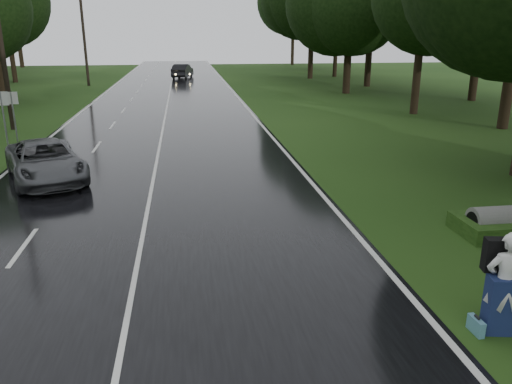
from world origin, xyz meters
TOP-DOWN VIEW (x-y plane):
  - ground at (0.00, 0.00)m, footprint 160.00×160.00m
  - road at (0.00, 20.00)m, footprint 12.00×140.00m
  - lane_center at (0.00, 20.00)m, footprint 0.12×140.00m
  - grey_car at (-3.92, 8.38)m, footprint 4.17×5.76m
  - far_car at (1.24, 52.40)m, footprint 2.75×5.21m
  - hitchhiker at (6.88, -3.21)m, footprint 0.80×0.75m
  - suitcase at (6.45, -3.22)m, footprint 0.14×0.43m
  - culvert at (9.71, 1.21)m, footprint 1.58×0.79m
  - utility_pole_mid at (-8.50, 19.67)m, footprint 1.80×0.28m
  - utility_pole_far at (-8.50, 44.71)m, footprint 1.80×0.28m
  - road_sign_a at (-7.20, 14.51)m, footprint 0.65×0.10m
  - road_sign_b at (-7.20, 15.96)m, footprint 0.60×0.10m
  - tree_left_e at (-13.14, 33.09)m, footprint 7.66×7.66m
  - tree_left_f at (-17.19, 49.61)m, footprint 9.30×9.30m
  - tree_right_d at (16.80, 21.98)m, footprint 9.06×9.06m
  - tree_right_e at (15.95, 34.32)m, footprint 8.34×8.34m
  - tree_right_f at (16.41, 49.77)m, footprint 10.70×10.70m

SIDE VIEW (x-z plane):
  - ground at x=0.00m, z-range 0.00..0.00m
  - culvert at x=9.71m, z-range -0.40..0.40m
  - utility_pole_mid at x=-8.50m, z-range -5.49..5.49m
  - utility_pole_far at x=-8.50m, z-range -4.93..4.93m
  - road_sign_a at x=-7.20m, z-range -1.35..1.35m
  - road_sign_b at x=-7.20m, z-range -1.26..1.26m
  - tree_left_e at x=-13.14m, z-range -5.98..5.98m
  - tree_left_f at x=-17.19m, z-range -7.27..7.27m
  - tree_right_d at x=16.80m, z-range -7.08..7.08m
  - tree_right_e at x=15.95m, z-range -6.52..6.52m
  - tree_right_f at x=16.41m, z-range -8.36..8.36m
  - road at x=0.00m, z-range 0.00..0.04m
  - lane_center at x=0.00m, z-range 0.04..0.05m
  - suitcase at x=6.45m, z-range 0.00..0.30m
  - grey_car at x=-3.92m, z-range 0.04..1.50m
  - far_car at x=1.24m, z-range 0.04..1.67m
  - hitchhiker at x=6.88m, z-range -0.07..1.92m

